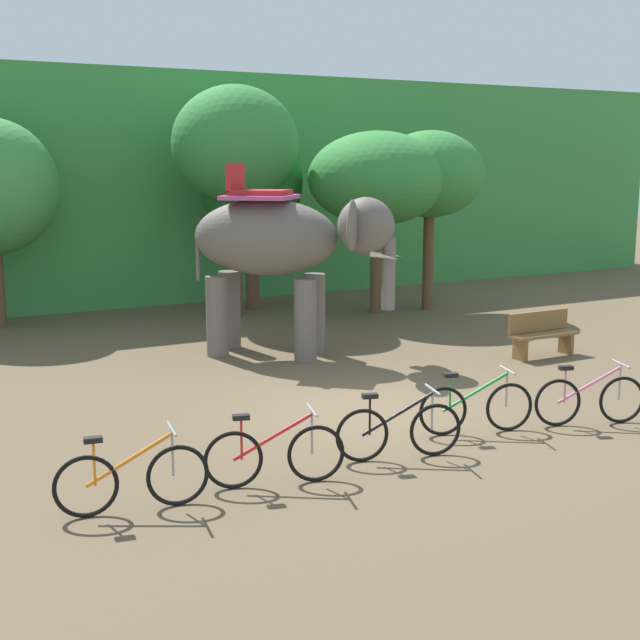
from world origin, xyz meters
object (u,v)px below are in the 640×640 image
(elephant, at_px, (282,245))
(tree_far_left, at_px, (377,179))
(wooden_bench, at_px, (542,333))
(bike_orange, at_px, (132,478))
(tree_center, at_px, (251,180))
(bike_red, at_px, (275,454))
(tree_left, at_px, (235,145))
(tree_right, at_px, (430,175))
(bike_green, at_px, (476,407))
(bike_black, at_px, (399,430))
(bike_pink, at_px, (590,399))

(elephant, bearing_deg, tree_far_left, 37.58)
(tree_far_left, xyz_separation_m, wooden_bench, (0.31, -5.75, -2.90))
(tree_far_left, xyz_separation_m, bike_orange, (-9.00, -9.45, -3.00))
(bike_orange, relative_size, wooden_bench, 1.13)
(tree_center, bearing_deg, bike_red, -112.40)
(tree_far_left, relative_size, bike_orange, 2.69)
(tree_left, height_order, tree_right, tree_left)
(bike_orange, relative_size, bike_red, 1.02)
(tree_far_left, relative_size, bike_green, 2.75)
(bike_black, bearing_deg, bike_orange, -179.29)
(bike_red, relative_size, bike_green, 1.00)
(bike_red, height_order, bike_black, same)
(bike_orange, bearing_deg, tree_right, 41.53)
(tree_left, relative_size, elephant, 1.48)
(bike_orange, relative_size, bike_black, 1.02)
(bike_green, bearing_deg, wooden_bench, 37.86)
(tree_far_left, relative_size, bike_red, 2.74)
(tree_right, bearing_deg, bike_green, -121.32)
(bike_black, distance_m, bike_green, 1.60)
(wooden_bench, bearing_deg, tree_far_left, 93.04)
(bike_black, xyz_separation_m, wooden_bench, (5.77, 3.65, 0.09))
(tree_far_left, height_order, bike_red, tree_far_left)
(tree_far_left, height_order, bike_pink, tree_far_left)
(tree_center, distance_m, tree_far_left, 3.24)
(bike_red, relative_size, bike_pink, 1.02)
(bike_pink, height_order, wooden_bench, bike_pink)
(bike_red, bearing_deg, tree_far_left, 52.49)
(bike_green, bearing_deg, bike_orange, -175.29)
(tree_left, bearing_deg, elephant, -101.23)
(tree_right, height_order, bike_red, tree_right)
(elephant, height_order, bike_black, elephant)
(tree_center, xyz_separation_m, elephant, (-1.62, -5.20, -1.13))
(bike_orange, bearing_deg, bike_pink, -0.38)
(bike_green, bearing_deg, bike_red, -172.36)
(tree_far_left, xyz_separation_m, bike_green, (-3.91, -9.03, -3.00))
(wooden_bench, bearing_deg, elephant, 150.32)
(elephant, relative_size, bike_green, 2.30)
(tree_right, relative_size, bike_pink, 2.82)
(tree_center, relative_size, bike_orange, 2.90)
(wooden_bench, bearing_deg, bike_black, -147.67)
(tree_far_left, relative_size, elephant, 1.20)
(tree_right, distance_m, bike_red, 13.15)
(elephant, distance_m, wooden_bench, 5.43)
(tree_far_left, height_order, wooden_bench, tree_far_left)
(bike_orange, xyz_separation_m, bike_green, (5.09, 0.42, 0.00))
(bike_orange, height_order, bike_green, same)
(tree_right, distance_m, bike_green, 10.82)
(bike_pink, bearing_deg, wooden_bench, 56.36)
(tree_left, xyz_separation_m, bike_green, (-0.62, -10.24, -3.82))
(tree_center, height_order, elephant, tree_center)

